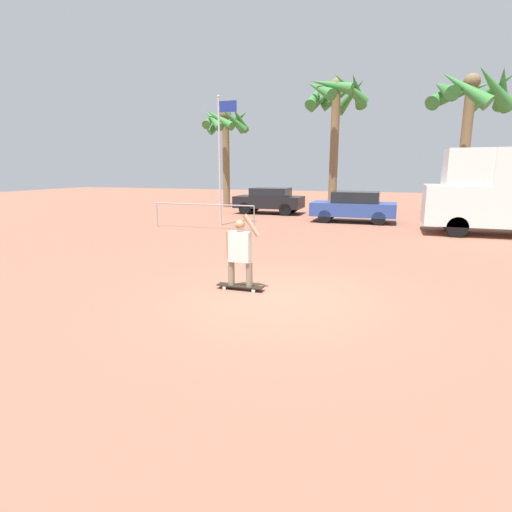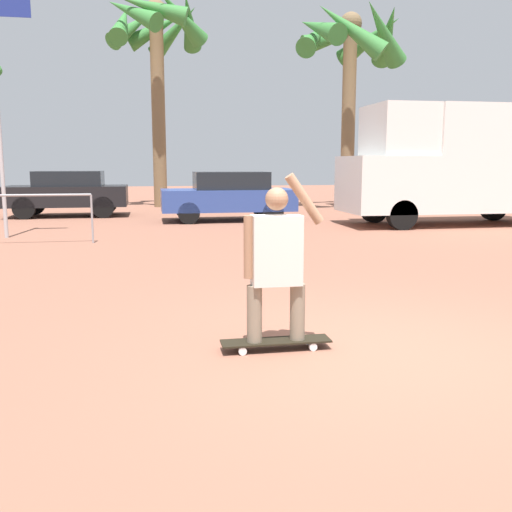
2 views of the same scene
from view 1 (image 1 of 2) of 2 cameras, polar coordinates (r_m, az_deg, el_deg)
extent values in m
plane|color=#935B47|center=(8.02, 3.39, -5.97)|extent=(80.00, 80.00, 0.00)
cube|color=black|center=(8.51, -2.26, -4.29)|extent=(1.02, 0.24, 0.02)
cylinder|color=white|center=(8.56, -4.55, -4.54)|extent=(0.07, 0.03, 0.07)
cylinder|color=white|center=(8.73, -4.05, -4.20)|extent=(0.07, 0.03, 0.07)
cylinder|color=white|center=(8.33, -0.37, -4.98)|extent=(0.07, 0.03, 0.07)
cylinder|color=white|center=(8.51, 0.05, -4.61)|extent=(0.07, 0.03, 0.07)
cylinder|color=gray|center=(8.51, -3.54, -2.42)|extent=(0.14, 0.14, 0.52)
cylinder|color=gray|center=(8.37, -0.98, -2.65)|extent=(0.14, 0.14, 0.52)
cube|color=silver|center=(8.31, -2.31, 1.34)|extent=(0.45, 0.22, 0.63)
sphere|color=#A37556|center=(8.24, -2.34, 4.49)|extent=(0.21, 0.21, 0.21)
cylinder|color=#A37556|center=(8.40, -3.93, 1.68)|extent=(0.09, 0.09, 0.56)
cylinder|color=#A37556|center=(8.15, -0.66, 4.39)|extent=(0.37, 0.09, 0.47)
cylinder|color=black|center=(16.82, 26.80, 3.73)|extent=(0.78, 0.28, 0.78)
cylinder|color=black|center=(18.68, 26.03, 4.53)|extent=(0.78, 0.28, 0.78)
cube|color=white|center=(17.66, 26.33, 6.61)|extent=(2.17, 2.17, 1.52)
cube|color=black|center=(17.59, 25.01, 7.71)|extent=(0.04, 1.85, 0.76)
cube|color=white|center=(17.66, 27.84, 11.17)|extent=(1.52, 2.00, 1.37)
cylinder|color=black|center=(19.33, 9.81, 5.58)|extent=(0.62, 0.22, 0.62)
cylinder|color=black|center=(20.86, 10.48, 6.04)|extent=(0.62, 0.22, 0.62)
cylinder|color=black|center=(19.11, 17.11, 5.14)|extent=(0.62, 0.22, 0.62)
cylinder|color=black|center=(20.65, 17.25, 5.63)|extent=(0.62, 0.22, 0.62)
cube|color=#2D4793|center=(19.92, 13.70, 6.52)|extent=(3.95, 1.78, 0.64)
cube|color=black|center=(19.86, 14.07, 8.17)|extent=(2.17, 1.56, 0.52)
cylinder|color=black|center=(22.84, -1.61, 6.84)|extent=(0.69, 0.22, 0.69)
cylinder|color=black|center=(24.37, -0.27, 7.19)|extent=(0.69, 0.22, 0.69)
cylinder|color=black|center=(22.13, 4.22, 6.64)|extent=(0.69, 0.22, 0.69)
cylinder|color=black|center=(23.71, 5.22, 6.99)|extent=(0.69, 0.22, 0.69)
cube|color=black|center=(23.20, 1.87, 7.73)|extent=(3.84, 1.86, 0.65)
cube|color=black|center=(23.14, 2.11, 9.12)|extent=(2.11, 1.63, 0.48)
cylinder|color=brown|center=(23.87, 27.62, 13.05)|extent=(0.51, 0.51, 6.78)
sphere|color=brown|center=(24.23, 28.46, 21.05)|extent=(0.81, 0.81, 0.81)
cone|color=#387F38|center=(24.10, 31.75, 19.76)|extent=(1.33, 2.80, 2.04)
cone|color=#387F38|center=(25.15, 30.60, 19.65)|extent=(2.29, 2.65, 1.85)
cone|color=#387F38|center=(25.49, 27.57, 20.12)|extent=(2.87, 1.04, 1.46)
cone|color=#387F38|center=(24.73, 25.31, 20.26)|extent=(2.09, 2.74, 1.90)
cone|color=#387F38|center=(23.71, 25.20, 20.88)|extent=(1.43, 2.89, 1.65)
cone|color=#387F38|center=(22.85, 27.68, 20.51)|extent=(2.72, 1.59, 2.22)
cone|color=#387F38|center=(23.25, 30.93, 19.96)|extent=(2.50, 2.19, 2.27)
cylinder|color=brown|center=(26.12, 11.09, 14.74)|extent=(0.52, 0.52, 7.46)
sphere|color=brown|center=(26.56, 11.45, 22.80)|extent=(0.84, 0.84, 0.84)
cone|color=#387F38|center=(26.12, 14.27, 21.92)|extent=(1.16, 2.60, 1.99)
cone|color=#387F38|center=(27.39, 13.38, 21.36)|extent=(2.37, 2.00, 2.16)
cone|color=#387F38|center=(27.73, 11.91, 21.55)|extent=(2.60, 0.83, 1.85)
cone|color=#387F38|center=(27.49, 9.67, 21.58)|extent=(2.27, 2.28, 2.02)
cone|color=#387F38|center=(26.85, 8.59, 21.81)|extent=(1.04, 2.55, 2.06)
cone|color=#387F38|center=(25.73, 9.06, 22.53)|extent=(2.40, 2.30, 1.68)
cone|color=#387F38|center=(25.32, 10.64, 22.90)|extent=(2.71, 1.04, 1.35)
cone|color=#387F38|center=(25.49, 13.25, 22.27)|extent=(2.32, 2.28, 1.93)
cylinder|color=brown|center=(27.44, -4.29, 13.26)|extent=(0.46, 0.46, 5.99)
sphere|color=brown|center=(27.65, -4.39, 19.48)|extent=(0.74, 0.74, 0.74)
cone|color=#387F38|center=(27.15, -2.39, 18.91)|extent=(0.75, 2.04, 1.61)
cone|color=#387F38|center=(28.20, -2.58, 18.89)|extent=(2.06, 1.62, 1.29)
cone|color=#387F38|center=(28.57, -3.63, 18.81)|extent=(2.12, 0.65, 1.27)
cone|color=#387F38|center=(28.55, -5.13, 18.47)|extent=(1.80, 1.75, 1.71)
cone|color=#387F38|center=(27.94, -6.48, 18.82)|extent=(0.76, 2.12, 1.39)
cone|color=#387F38|center=(27.04, -6.23, 18.87)|extent=(1.99, 1.53, 1.62)
cone|color=#387F38|center=(26.72, -5.40, 19.04)|extent=(2.06, 0.69, 1.53)
cone|color=#387F38|center=(26.71, -3.35, 18.92)|extent=(1.69, 1.84, 1.71)
cylinder|color=#B7B7BC|center=(18.23, -5.22, 13.03)|extent=(0.09, 0.09, 5.52)
sphere|color=#B7B7BC|center=(18.48, -5.40, 21.77)|extent=(0.12, 0.12, 0.12)
cube|color=navy|center=(18.25, -4.03, 20.54)|extent=(0.79, 0.02, 0.46)
cylinder|color=#99999E|center=(17.19, -7.55, 7.31)|extent=(4.57, 0.05, 0.05)
cylinder|color=#99999E|center=(18.36, -13.95, 5.72)|extent=(0.04, 0.04, 1.05)
cylinder|color=#99999E|center=(16.37, -0.27, 5.33)|extent=(0.04, 0.04, 1.05)
camera|label=2|loc=(4.90, -37.34, 0.26)|focal=40.00mm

